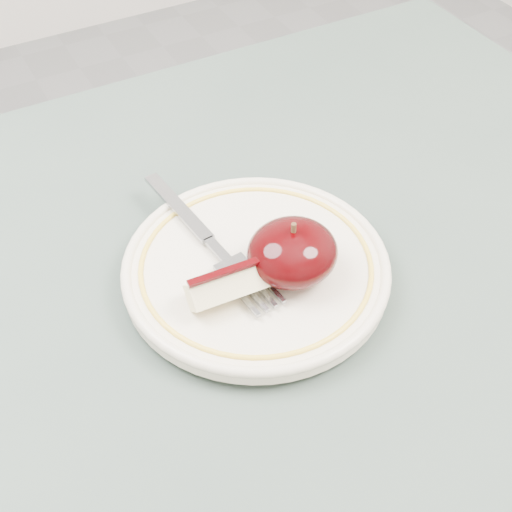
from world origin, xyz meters
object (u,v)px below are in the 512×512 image
fork (209,241)px  apple_half (292,252)px  plate (256,268)px  table (308,448)px

fork → apple_half: bearing=-149.1°
plate → apple_half: apple_half is taller
table → plate: bearing=83.6°
table → plate: (0.01, 0.11, 0.10)m
table → fork: bearing=94.0°
plate → apple_half: bearing=-44.4°
apple_half → fork: bearing=127.0°
table → fork: size_ratio=4.71×
plate → fork: bearing=121.4°
table → apple_half: apple_half is taller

